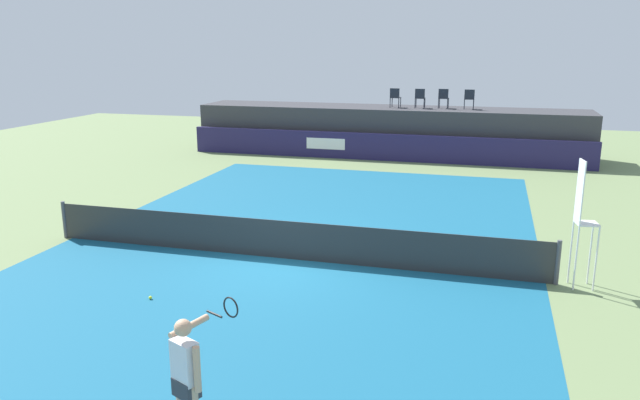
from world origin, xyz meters
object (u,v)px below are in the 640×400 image
Objects in this scene: tennis_ball at (150,298)px; spectator_chair_left at (420,97)px; umpire_chair at (582,215)px; net_post_far at (558,263)px; net_post_near at (64,220)px; spectator_chair_right at (469,98)px; spectator_chair_center at (444,97)px; spectator_chair_far_left at (395,97)px; tennis_player at (188,378)px.

spectator_chair_left is at bearing 79.88° from tennis_ball.
umpire_chair is 1.15m from net_post_far.
umpire_chair is 12.83m from net_post_near.
net_post_far is at bearing 20.94° from tennis_ball.
spectator_chair_right is at bearing 3.44° from spectator_chair_left.
spectator_chair_center is 1.00× the size of spectator_chair_right.
tennis_player is at bearing -87.79° from spectator_chair_far_left.
net_post_far reaches higher than tennis_ball.
net_post_far is (-0.38, 0.02, -1.09)m from umpire_chair.
spectator_chair_left is at bearing -176.56° from spectator_chair_right.
net_post_far is (2.60, -15.30, -2.19)m from spectator_chair_right.
umpire_chair is at bearing -0.08° from net_post_near.
umpire_chair reaches higher than tennis_ball.
spectator_chair_center is at bearing 103.68° from net_post_far.
net_post_far is 0.56× the size of tennis_player.
net_post_near is at bearing -119.37° from spectator_chair_center.
spectator_chair_center is 17.78m from net_post_near.
spectator_chair_right is at bearing -3.91° from spectator_chair_center.
net_post_near is 0.56× the size of tennis_player.
umpire_chair reaches higher than tennis_player.
net_post_near is at bearing 180.00° from net_post_far.
spectator_chair_left is 2.19m from spectator_chair_right.
spectator_chair_far_left is 1.00× the size of spectator_chair_right.
net_post_near is at bearing -116.66° from spectator_chair_left.
tennis_ball is at bearing -103.11° from spectator_chair_center.
net_post_near reaches higher than tennis_ball.
spectator_chair_left and spectator_chair_right have the same top height.
spectator_chair_far_left is 1.00× the size of spectator_chair_left.
net_post_near is 10.22m from tennis_player.
spectator_chair_left is 18.72m from tennis_ball.
tennis_player is (-0.28, -22.27, -1.73)m from spectator_chair_left.
spectator_chair_far_left is at bearing 92.21° from tennis_player.
tennis_player is at bearing -44.08° from net_post_near.
tennis_player is at bearing -90.72° from spectator_chair_left.
spectator_chair_left reaches higher than umpire_chair.
spectator_chair_center is at bearing 105.00° from umpire_chair.
spectator_chair_center reaches higher than net_post_far.
umpire_chair is 8.96m from tennis_player.
spectator_chair_right is 19.35m from tennis_ball.
spectator_chair_left is (1.14, 0.00, 0.00)m from spectator_chair_far_left.
tennis_ball is (4.36, -3.08, -0.46)m from net_post_near.
spectator_chair_center is at bearing 86.64° from tennis_player.
tennis_player is at bearing -53.53° from tennis_ball.
spectator_chair_center reaches higher than umpire_chair.
net_post_near is at bearing 144.78° from tennis_ball.
net_post_near is at bearing -122.64° from spectator_chair_right.
tennis_player is at bearing -93.36° from spectator_chair_center.
spectator_chair_far_left is 22.35m from tennis_player.
umpire_chair is (6.31, -15.18, -1.11)m from spectator_chair_far_left.
spectator_chair_left is at bearing 89.28° from tennis_player.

